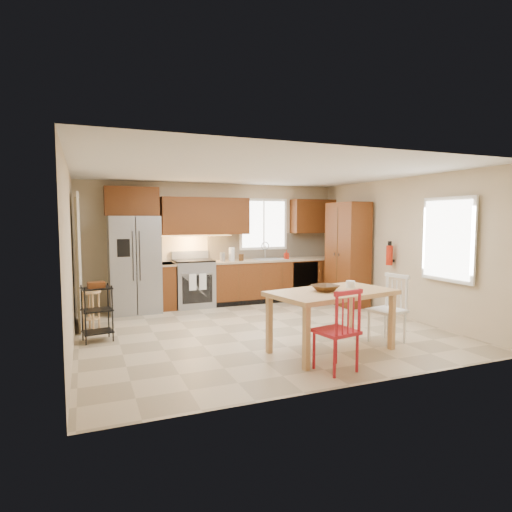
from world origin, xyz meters
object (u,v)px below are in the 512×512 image
object	(u,v)px
pantry	(347,254)
chair_white	(387,309)
utility_cart	(97,313)
chair_red	(336,330)
dining_table	(331,322)
table_jar	(350,286)
refrigerator	(134,264)
soap_bottle	(286,255)
table_bowl	(325,292)
bar_stool	(91,310)
range_stove	(194,284)
fire_extinguisher	(389,255)

from	to	relation	value
pantry	chair_white	world-z (taller)	pantry
pantry	utility_cart	bearing A→B (deg)	-169.66
chair_red	chair_white	world-z (taller)	same
dining_table	table_jar	xyz separation A→B (m)	(0.36, 0.10, 0.44)
refrigerator	utility_cart	distance (m)	2.01
refrigerator	soap_bottle	bearing A→B (deg)	-0.45
refrigerator	table_bowl	size ratio (longest dim) A/B	5.45
pantry	bar_stool	world-z (taller)	pantry
pantry	range_stove	bearing A→B (deg)	161.71
table_bowl	utility_cart	xyz separation A→B (m)	(-2.78, 1.68, -0.40)
range_stove	soap_bottle	world-z (taller)	soap_bottle
soap_bottle	fire_extinguisher	bearing A→B (deg)	-59.47
chair_white	table_jar	bearing A→B (deg)	74.21
pantry	dining_table	xyz separation A→B (m)	(-1.97, -2.56, -0.65)
range_stove	utility_cart	world-z (taller)	range_stove
refrigerator	dining_table	xyz separation A→B (m)	(2.16, -3.49, -0.51)
pantry	bar_stool	bearing A→B (deg)	-177.89
soap_bottle	table_jar	bearing A→B (deg)	-101.09
table_jar	utility_cart	size ratio (longest dim) A/B	0.18
soap_bottle	fire_extinguisher	distance (m)	2.27
soap_bottle	bar_stool	xyz separation A→B (m)	(-3.98, -1.08, -0.68)
table_bowl	soap_bottle	bearing A→B (deg)	72.05
soap_bottle	chair_red	bearing A→B (deg)	-108.41
dining_table	refrigerator	bearing A→B (deg)	111.12
dining_table	chair_red	distance (m)	0.74
table_jar	dining_table	bearing A→B (deg)	-164.05
refrigerator	soap_bottle	world-z (taller)	refrigerator
soap_bottle	fire_extinguisher	world-z (taller)	fire_extinguisher
refrigerator	soap_bottle	xyz separation A→B (m)	(3.18, -0.02, 0.09)
soap_bottle	table_bowl	distance (m)	3.65
refrigerator	chair_white	world-z (taller)	refrigerator
chair_red	table_bowl	xyz separation A→B (m)	(0.25, 0.65, 0.33)
bar_stool	fire_extinguisher	bearing A→B (deg)	-2.70
range_stove	pantry	world-z (taller)	pantry
table_jar	utility_cart	bearing A→B (deg)	154.13
soap_bottle	table_jar	size ratio (longest dim) A/B	1.28
soap_bottle	refrigerator	bearing A→B (deg)	179.55
chair_white	table_bowl	size ratio (longest dim) A/B	2.90
soap_bottle	chair_white	size ratio (longest dim) A/B	0.20
table_jar	bar_stool	bearing A→B (deg)	145.54
pantry	table_bowl	xyz separation A→B (m)	(-2.07, -2.56, -0.24)
utility_cart	range_stove	bearing A→B (deg)	36.01
chair_red	chair_white	bearing A→B (deg)	17.65
pantry	soap_bottle	bearing A→B (deg)	136.55
fire_extinguisher	table_bowl	bearing A→B (deg)	-146.32
range_stove	pantry	xyz separation A→B (m)	(2.98, -0.99, 0.59)
chair_red	table_jar	size ratio (longest dim) A/B	6.52
pantry	table_jar	distance (m)	2.95
chair_white	table_bowl	bearing A→B (deg)	82.07
range_stove	chair_white	xyz separation A→B (m)	(1.96, -3.50, 0.02)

